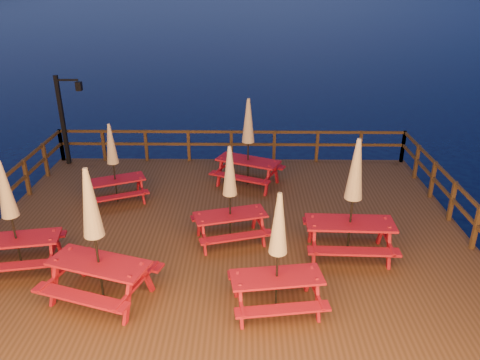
{
  "coord_description": "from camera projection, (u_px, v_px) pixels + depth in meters",
  "views": [
    {
      "loc": [
        0.5,
        -10.22,
        6.36
      ],
      "look_at": [
        0.35,
        0.6,
        1.56
      ],
      "focal_mm": 35.0,
      "sensor_mm": 36.0,
      "label": 1
    }
  ],
  "objects": [
    {
      "name": "railing",
      "position": [
        228.0,
        176.0,
        13.08
      ],
      "size": [
        11.8,
        9.75,
        1.1
      ],
      "color": "#321E0F",
      "rests_on": "deck"
    },
    {
      "name": "ground",
      "position": [
        226.0,
        245.0,
        11.93
      ],
      "size": [
        500.0,
        500.0,
        0.0
      ],
      "primitive_type": "plane",
      "color": "black",
      "rests_on": "ground"
    },
    {
      "name": "picnic_table_2",
      "position": [
        230.0,
        194.0,
        10.86
      ],
      "size": [
        2.02,
        1.81,
        2.43
      ],
      "rotation": [
        0.0,
        0.0,
        0.28
      ],
      "color": "maroon",
      "rests_on": "deck"
    },
    {
      "name": "picnic_table_4",
      "position": [
        248.0,
        141.0,
        13.83
      ],
      "size": [
        2.35,
        2.18,
        2.69
      ],
      "rotation": [
        0.0,
        0.0,
        -0.42
      ],
      "color": "maroon",
      "rests_on": "deck"
    },
    {
      "name": "deck_piles",
      "position": [
        226.0,
        255.0,
        12.05
      ],
      "size": [
        11.44,
        9.44,
        1.4
      ],
      "color": "#321E0F",
      "rests_on": "ground"
    },
    {
      "name": "lamp_post",
      "position": [
        66.0,
        112.0,
        15.26
      ],
      "size": [
        0.85,
        0.18,
        3.0
      ],
      "color": "black",
      "rests_on": "deck"
    },
    {
      "name": "deck",
      "position": [
        226.0,
        238.0,
        11.85
      ],
      "size": [
        12.0,
        10.0,
        0.4
      ],
      "primitive_type": "cube",
      "color": "#472C17",
      "rests_on": "ground"
    },
    {
      "name": "picnic_table_1",
      "position": [
        113.0,
        162.0,
        12.83
      ],
      "size": [
        2.0,
        1.86,
        2.3
      ],
      "rotation": [
        0.0,
        0.0,
        0.42
      ],
      "color": "maroon",
      "rests_on": "deck"
    },
    {
      "name": "picnic_table_3",
      "position": [
        278.0,
        251.0,
        8.56
      ],
      "size": [
        1.92,
        1.65,
        2.48
      ],
      "rotation": [
        0.0,
        0.0,
        0.14
      ],
      "color": "maroon",
      "rests_on": "deck"
    },
    {
      "name": "picnic_table_5",
      "position": [
        95.0,
        234.0,
        8.78
      ],
      "size": [
        2.37,
        2.15,
        2.81
      ],
      "rotation": [
        0.0,
        0.0,
        -0.32
      ],
      "color": "maroon",
      "rests_on": "deck"
    },
    {
      "name": "picnic_table_6",
      "position": [
        11.0,
        215.0,
        9.77
      ],
      "size": [
        2.01,
        1.76,
        2.54
      ],
      "rotation": [
        0.0,
        0.0,
        0.18
      ],
      "color": "maroon",
      "rests_on": "deck"
    },
    {
      "name": "picnic_table_0",
      "position": [
        353.0,
        197.0,
        10.23
      ],
      "size": [
        2.02,
        1.68,
        2.82
      ],
      "rotation": [
        0.0,
        0.0,
        -0.03
      ],
      "color": "maroon",
      "rests_on": "deck"
    }
  ]
}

